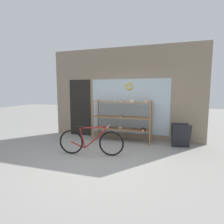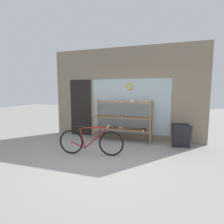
{
  "view_description": "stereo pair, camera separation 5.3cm",
  "coord_description": "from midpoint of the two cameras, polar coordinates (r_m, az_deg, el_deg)",
  "views": [
    {
      "loc": [
        1.41,
        -3.73,
        1.67
      ],
      "look_at": [
        0.02,
        0.8,
        1.11
      ],
      "focal_mm": 28.0,
      "sensor_mm": 36.0,
      "label": 1
    },
    {
      "loc": [
        1.46,
        -3.72,
        1.67
      ],
      "look_at": [
        0.02,
        0.8,
        1.11
      ],
      "focal_mm": 28.0,
      "sensor_mm": 36.0,
      "label": 2
    }
  ],
  "objects": [
    {
      "name": "ground_plane",
      "position": [
        4.33,
        -3.82,
        -16.01
      ],
      "size": [
        30.0,
        30.0,
        0.0
      ],
      "primitive_type": "plane",
      "color": "gray"
    },
    {
      "name": "storefront_facade",
      "position": [
        6.18,
        3.22,
        5.58
      ],
      "size": [
        5.39,
        0.13,
        3.18
      ],
      "color": "gray",
      "rests_on": "ground_plane"
    },
    {
      "name": "bicycle",
      "position": [
        4.7,
        -7.3,
        -9.62
      ],
      "size": [
        1.72,
        0.47,
        0.79
      ],
      "rotation": [
        0.0,
        0.0,
        0.16
      ],
      "color": "black",
      "rests_on": "ground_plane"
    },
    {
      "name": "sandwich_board",
      "position": [
        5.64,
        21.29,
        -7.18
      ],
      "size": [
        0.57,
        0.46,
        0.7
      ],
      "rotation": [
        0.0,
        0.0,
        0.18
      ],
      "color": "#232328",
      "rests_on": "ground_plane"
    },
    {
      "name": "display_case",
      "position": [
        5.83,
        3.21,
        -1.61
      ],
      "size": [
        1.93,
        0.52,
        1.41
      ],
      "color": "#8E6642",
      "rests_on": "ground_plane"
    }
  ]
}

